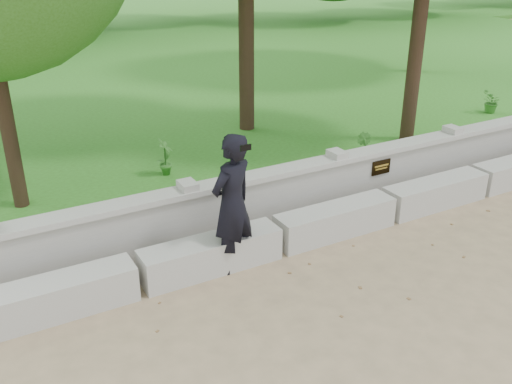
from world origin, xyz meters
The scene contains 8 objects.
ground centered at (0.00, 0.00, 0.00)m, with size 80.00×80.00×0.00m, color #9F8561.
lawn centered at (0.00, 14.00, 0.12)m, with size 40.00×22.00×0.25m, color #31651C.
concrete_bench centered at (0.00, 1.90, 0.22)m, with size 11.90×0.45×0.45m.
parapet_wall centered at (0.00, 2.60, 0.46)m, with size 12.50×0.35×0.90m.
man_main centered at (-2.74, 1.80, 0.94)m, with size 0.80×0.75×1.87m.
shrub_a centered at (-2.53, 4.72, 0.58)m, with size 0.35×0.24×0.67m, color #336F25.
shrub_b centered at (0.84, 3.54, 0.52)m, with size 0.30×0.24×0.54m, color #336F25.
shrub_c centered at (5.47, 4.60, 0.51)m, with size 0.46×0.40×0.52m, color #336F25.
Camera 1 is at (-5.65, -4.01, 4.01)m, focal length 40.00 mm.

